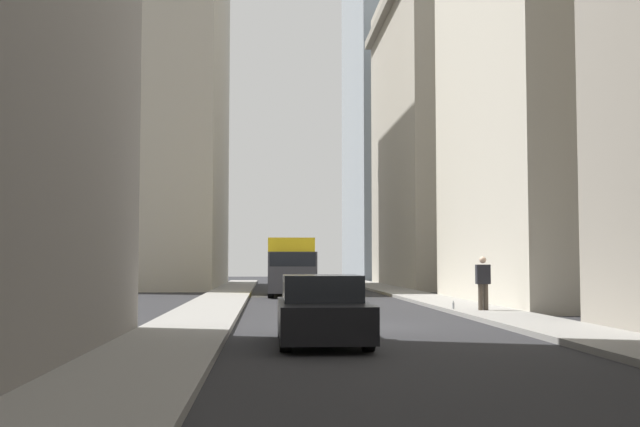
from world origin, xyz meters
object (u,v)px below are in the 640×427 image
delivery_truck (291,266)px  sedan_black (322,312)px  pedestrian (483,281)px  discarded_bottle (453,306)px

delivery_truck → sedan_black: size_ratio=1.50×
sedan_black → delivery_truck: bearing=0.0°
pedestrian → sedan_black: bearing=146.0°
delivery_truck → sedan_black: (-22.53, -0.00, -0.80)m
discarded_bottle → delivery_truck: bearing=20.7°
delivery_truck → discarded_bottle: delivery_truck is taller
sedan_black → pedestrian: 10.36m
delivery_truck → pedestrian: delivery_truck is taller
sedan_black → discarded_bottle: 10.58m
discarded_bottle → sedan_black: bearing=151.9°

